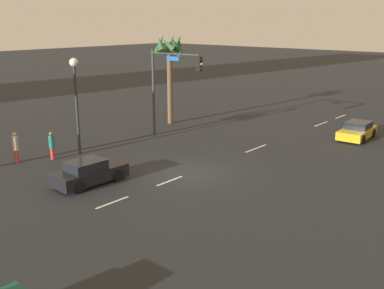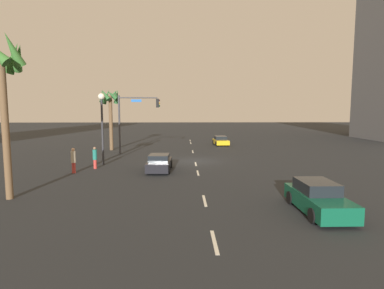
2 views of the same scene
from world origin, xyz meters
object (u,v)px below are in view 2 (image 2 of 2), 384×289
(traffic_signal, at_px, (133,115))
(pedestrian_0, at_px, (73,160))
(car_2, at_px, (318,198))
(palm_tree_1, at_px, (3,72))
(palm_tree_0, at_px, (110,103))
(streetlamp, at_px, (102,115))
(car_0, at_px, (159,163))
(pedestrian_1, at_px, (95,157))
(car_1, at_px, (221,141))

(traffic_signal, distance_m, pedestrian_0, 11.46)
(car_2, height_order, palm_tree_1, palm_tree_1)
(traffic_signal, height_order, palm_tree_0, palm_tree_0)
(streetlamp, bearing_deg, pedestrian_0, 161.60)
(palm_tree_0, height_order, palm_tree_1, palm_tree_1)
(car_0, distance_m, pedestrian_0, 6.43)
(car_0, height_order, car_2, car_2)
(car_0, bearing_deg, traffic_signal, 20.02)
(pedestrian_1, bearing_deg, palm_tree_0, 7.27)
(car_2, xyz_separation_m, traffic_signal, (20.02, 11.64, 3.64))
(car_1, distance_m, pedestrian_0, 23.63)
(palm_tree_0, bearing_deg, car_2, -147.73)
(car_0, bearing_deg, streetlamp, 59.33)
(palm_tree_1, bearing_deg, traffic_signal, -11.76)
(car_2, relative_size, traffic_signal, 0.67)
(traffic_signal, bearing_deg, palm_tree_1, 168.24)
(car_2, bearing_deg, palm_tree_0, 32.27)
(car_2, relative_size, palm_tree_0, 0.58)
(pedestrian_0, bearing_deg, pedestrian_1, -30.79)
(car_1, xyz_separation_m, pedestrian_0, (-19.41, 13.47, 0.43))
(streetlamp, height_order, palm_tree_0, palm_tree_0)
(traffic_signal, xyz_separation_m, streetlamp, (-6.91, 1.51, 0.03))
(car_0, xyz_separation_m, car_1, (18.74, -7.09, -0.04))
(traffic_signal, distance_m, streetlamp, 7.07)
(pedestrian_1, bearing_deg, pedestrian_0, 149.21)
(car_1, relative_size, streetlamp, 0.65)
(car_1, xyz_separation_m, streetlamp, (-15.69, 12.23, 3.75))
(traffic_signal, relative_size, pedestrian_0, 3.34)
(car_0, bearing_deg, car_2, -141.48)
(palm_tree_1, bearing_deg, palm_tree_0, -1.02)
(car_1, xyz_separation_m, car_2, (-28.81, -0.92, 0.07))
(traffic_signal, xyz_separation_m, palm_tree_1, (-17.45, 3.63, 2.29))
(car_0, relative_size, pedestrian_1, 2.26)
(streetlamp, bearing_deg, traffic_signal, -12.36)
(car_1, bearing_deg, pedestrian_0, 145.24)
(traffic_signal, distance_m, palm_tree_0, 5.04)
(car_0, distance_m, pedestrian_1, 5.43)
(car_1, distance_m, car_2, 28.82)
(car_1, distance_m, palm_tree_0, 15.77)
(pedestrian_0, xyz_separation_m, palm_tree_1, (-6.82, 0.88, 5.57))
(traffic_signal, relative_size, pedestrian_1, 3.59)
(car_1, height_order, palm_tree_0, palm_tree_0)
(car_1, xyz_separation_m, traffic_signal, (-8.78, 10.72, 3.71))
(car_2, distance_m, pedestrian_1, 17.40)
(pedestrian_0, distance_m, palm_tree_0, 14.97)
(streetlamp, bearing_deg, car_2, -134.92)
(car_1, relative_size, palm_tree_0, 0.54)
(palm_tree_0, distance_m, palm_tree_1, 21.05)
(streetlamp, height_order, pedestrian_0, streetlamp)
(car_0, relative_size, palm_tree_1, 0.47)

